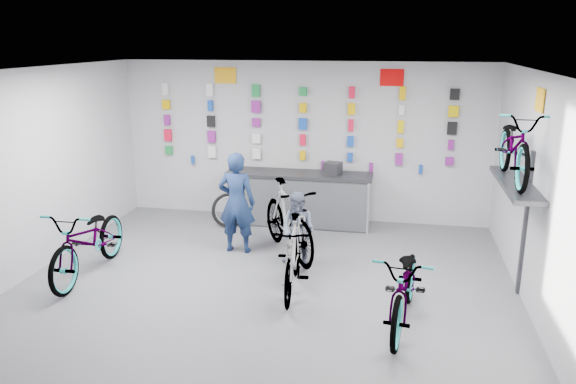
% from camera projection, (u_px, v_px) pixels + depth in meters
% --- Properties ---
extents(floor, '(8.00, 8.00, 0.00)m').
position_uv_depth(floor, '(252.00, 310.00, 7.26)').
color(floor, '#515156').
rests_on(floor, ground).
extents(ceiling, '(8.00, 8.00, 0.00)m').
position_uv_depth(ceiling, '(247.00, 74.00, 6.47)').
color(ceiling, white).
rests_on(ceiling, wall_back).
extents(wall_back, '(7.00, 0.00, 7.00)m').
position_uv_depth(wall_back, '(303.00, 142.00, 10.65)').
color(wall_back, '#B9B9BC').
rests_on(wall_back, floor).
extents(wall_right, '(0.00, 8.00, 8.00)m').
position_uv_depth(wall_right, '(555.00, 216.00, 6.22)').
color(wall_right, '#B9B9BC').
rests_on(wall_right, floor).
extents(counter, '(2.70, 0.66, 1.00)m').
position_uv_depth(counter, '(299.00, 199.00, 10.48)').
color(counter, black).
rests_on(counter, floor).
extents(merch_wall, '(5.56, 0.08, 1.57)m').
position_uv_depth(merch_wall, '(299.00, 126.00, 10.51)').
color(merch_wall, '#198A3B').
rests_on(merch_wall, wall_back).
extents(wall_bracket, '(0.39, 1.90, 2.00)m').
position_uv_depth(wall_bracket, '(517.00, 190.00, 7.40)').
color(wall_bracket, '#333338').
rests_on(wall_bracket, wall_right).
extents(sign_left, '(0.42, 0.02, 0.30)m').
position_uv_depth(sign_left, '(225.00, 75.00, 10.58)').
color(sign_left, '#FAAC14').
rests_on(sign_left, wall_back).
extents(sign_right, '(0.42, 0.02, 0.30)m').
position_uv_depth(sign_right, '(392.00, 78.00, 10.01)').
color(sign_right, red).
rests_on(sign_right, wall_back).
extents(sign_side, '(0.02, 0.40, 0.30)m').
position_uv_depth(sign_side, '(540.00, 100.00, 7.06)').
color(sign_side, '#FAAC14').
rests_on(sign_side, wall_right).
extents(bike_left, '(0.78, 2.09, 1.09)m').
position_uv_depth(bike_left, '(89.00, 240.00, 8.20)').
color(bike_left, gray).
rests_on(bike_left, floor).
extents(bike_center, '(0.62, 1.75, 1.03)m').
position_uv_depth(bike_center, '(293.00, 256.00, 7.68)').
color(bike_center, gray).
rests_on(bike_center, floor).
extents(bike_right, '(0.92, 2.01, 1.02)m').
position_uv_depth(bike_right, '(406.00, 286.00, 6.77)').
color(bike_right, gray).
rests_on(bike_right, floor).
extents(bike_service, '(1.56, 1.99, 1.20)m').
position_uv_depth(bike_service, '(288.00, 219.00, 8.98)').
color(bike_service, gray).
rests_on(bike_service, floor).
extents(bike_wall, '(0.63, 1.80, 0.95)m').
position_uv_depth(bike_wall, '(515.00, 146.00, 7.26)').
color(bike_wall, gray).
rests_on(bike_wall, wall_bracket).
extents(clerk, '(0.61, 0.40, 1.66)m').
position_uv_depth(clerk, '(237.00, 203.00, 9.07)').
color(clerk, navy).
rests_on(clerk, floor).
extents(customer, '(0.70, 0.63, 1.17)m').
position_uv_depth(customer, '(298.00, 230.00, 8.53)').
color(customer, '#4E576B').
rests_on(customer, floor).
extents(spare_wheel, '(0.69, 0.43, 0.64)m').
position_uv_depth(spare_wheel, '(229.00, 210.00, 10.41)').
color(spare_wheel, black).
rests_on(spare_wheel, floor).
extents(register, '(0.34, 0.36, 0.22)m').
position_uv_depth(register, '(333.00, 168.00, 10.21)').
color(register, black).
rests_on(register, counter).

